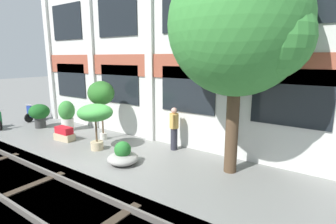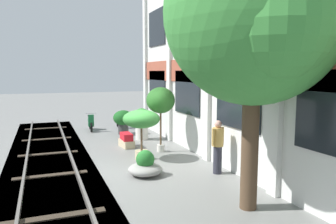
{
  "view_description": "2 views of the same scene",
  "coord_description": "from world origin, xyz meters",
  "px_view_note": "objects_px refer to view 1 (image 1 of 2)",
  "views": [
    {
      "loc": [
        6.69,
        -5.81,
        3.41
      ],
      "look_at": [
        1.34,
        1.81,
        1.47
      ],
      "focal_mm": 28.0,
      "sensor_mm": 36.0,
      "label": 1
    },
    {
      "loc": [
        9.87,
        -2.83,
        3.05
      ],
      "look_at": [
        -1.1,
        1.43,
        1.6
      ],
      "focal_mm": 35.0,
      "sensor_mm": 36.0,
      "label": 2
    }
  ],
  "objects_px": {
    "potted_plant_low_pan": "(101,94)",
    "potted_plant_wide_bowl": "(123,156)",
    "potted_plant_square_trough": "(64,134)",
    "potted_plant_tall_urn": "(95,115)",
    "broadleaf_tree": "(237,29)",
    "potted_plant_stone_basin": "(39,113)",
    "potted_plant_ribbed_drum": "(67,114)",
    "resident_by_doorway": "(174,127)",
    "scooter_near_curb": "(37,112)"
  },
  "relations": [
    {
      "from": "potted_plant_low_pan",
      "to": "scooter_near_curb",
      "type": "xyz_separation_m",
      "value": [
        -5.69,
        0.26,
        -1.5
      ]
    },
    {
      "from": "broadleaf_tree",
      "to": "potted_plant_wide_bowl",
      "type": "height_order",
      "value": "broadleaf_tree"
    },
    {
      "from": "potted_plant_square_trough",
      "to": "resident_by_doorway",
      "type": "bearing_deg",
      "value": 21.15
    },
    {
      "from": "potted_plant_square_trough",
      "to": "resident_by_doorway",
      "type": "relative_size",
      "value": 0.56
    },
    {
      "from": "potted_plant_low_pan",
      "to": "resident_by_doorway",
      "type": "xyz_separation_m",
      "value": [
        3.17,
        0.67,
        -1.07
      ]
    },
    {
      "from": "potted_plant_wide_bowl",
      "to": "resident_by_doorway",
      "type": "bearing_deg",
      "value": 73.46
    },
    {
      "from": "potted_plant_ribbed_drum",
      "to": "resident_by_doorway",
      "type": "distance_m",
      "value": 5.69
    },
    {
      "from": "broadleaf_tree",
      "to": "scooter_near_curb",
      "type": "height_order",
      "value": "broadleaf_tree"
    },
    {
      "from": "potted_plant_low_pan",
      "to": "potted_plant_wide_bowl",
      "type": "height_order",
      "value": "potted_plant_low_pan"
    },
    {
      "from": "broadleaf_tree",
      "to": "potted_plant_wide_bowl",
      "type": "distance_m",
      "value": 5.19
    },
    {
      "from": "potted_plant_ribbed_drum",
      "to": "potted_plant_tall_urn",
      "type": "xyz_separation_m",
      "value": [
        3.26,
        -0.98,
        0.56
      ]
    },
    {
      "from": "potted_plant_tall_urn",
      "to": "potted_plant_square_trough",
      "type": "distance_m",
      "value": 2.28
    },
    {
      "from": "potted_plant_stone_basin",
      "to": "resident_by_doorway",
      "type": "xyz_separation_m",
      "value": [
        7.21,
        1.16,
        0.15
      ]
    },
    {
      "from": "potted_plant_low_pan",
      "to": "potted_plant_stone_basin",
      "type": "distance_m",
      "value": 4.24
    },
    {
      "from": "broadleaf_tree",
      "to": "potted_plant_stone_basin",
      "type": "bearing_deg",
      "value": -176.84
    },
    {
      "from": "broadleaf_tree",
      "to": "resident_by_doorway",
      "type": "distance_m",
      "value": 4.18
    },
    {
      "from": "potted_plant_ribbed_drum",
      "to": "potted_plant_stone_basin",
      "type": "relative_size",
      "value": 1.21
    },
    {
      "from": "broadleaf_tree",
      "to": "potted_plant_low_pan",
      "type": "relative_size",
      "value": 2.52
    },
    {
      "from": "broadleaf_tree",
      "to": "potted_plant_square_trough",
      "type": "height_order",
      "value": "broadleaf_tree"
    },
    {
      "from": "potted_plant_stone_basin",
      "to": "scooter_near_curb",
      "type": "relative_size",
      "value": 0.86
    },
    {
      "from": "potted_plant_ribbed_drum",
      "to": "potted_plant_low_pan",
      "type": "height_order",
      "value": "potted_plant_low_pan"
    },
    {
      "from": "potted_plant_tall_urn",
      "to": "potted_plant_stone_basin",
      "type": "height_order",
      "value": "potted_plant_tall_urn"
    },
    {
      "from": "potted_plant_wide_bowl",
      "to": "potted_plant_stone_basin",
      "type": "relative_size",
      "value": 0.87
    },
    {
      "from": "potted_plant_wide_bowl",
      "to": "potted_plant_stone_basin",
      "type": "distance_m",
      "value": 6.67
    },
    {
      "from": "potted_plant_ribbed_drum",
      "to": "resident_by_doorway",
      "type": "height_order",
      "value": "resident_by_doorway"
    },
    {
      "from": "potted_plant_square_trough",
      "to": "potted_plant_wide_bowl",
      "type": "distance_m",
      "value": 3.8
    },
    {
      "from": "broadleaf_tree",
      "to": "potted_plant_square_trough",
      "type": "relative_size",
      "value": 6.84
    },
    {
      "from": "potted_plant_wide_bowl",
      "to": "potted_plant_stone_basin",
      "type": "height_order",
      "value": "potted_plant_stone_basin"
    },
    {
      "from": "potted_plant_low_pan",
      "to": "potted_plant_square_trough",
      "type": "bearing_deg",
      "value": -139.81
    },
    {
      "from": "potted_plant_tall_urn",
      "to": "potted_plant_low_pan",
      "type": "relative_size",
      "value": 0.7
    },
    {
      "from": "potted_plant_ribbed_drum",
      "to": "potted_plant_wide_bowl",
      "type": "height_order",
      "value": "potted_plant_ribbed_drum"
    },
    {
      "from": "potted_plant_square_trough",
      "to": "potted_plant_wide_bowl",
      "type": "bearing_deg",
      "value": -5.72
    },
    {
      "from": "potted_plant_tall_urn",
      "to": "potted_plant_square_trough",
      "type": "bearing_deg",
      "value": -178.84
    },
    {
      "from": "potted_plant_tall_urn",
      "to": "potted_plant_wide_bowl",
      "type": "xyz_separation_m",
      "value": [
        1.77,
        -0.42,
        -1.08
      ]
    },
    {
      "from": "potted_plant_square_trough",
      "to": "resident_by_doorway",
      "type": "distance_m",
      "value": 4.76
    },
    {
      "from": "potted_plant_square_trough",
      "to": "potted_plant_ribbed_drum",
      "type": "bearing_deg",
      "value": 140.64
    },
    {
      "from": "potted_plant_wide_bowl",
      "to": "potted_plant_square_trough",
      "type": "bearing_deg",
      "value": 174.28
    },
    {
      "from": "broadleaf_tree",
      "to": "potted_plant_tall_urn",
      "type": "relative_size",
      "value": 3.58
    },
    {
      "from": "broadleaf_tree",
      "to": "potted_plant_wide_bowl",
      "type": "xyz_separation_m",
      "value": [
        -3.1,
        -1.45,
        -3.9
      ]
    },
    {
      "from": "potted_plant_ribbed_drum",
      "to": "potted_plant_square_trough",
      "type": "xyz_separation_m",
      "value": [
        1.25,
        -1.03,
        -0.51
      ]
    },
    {
      "from": "potted_plant_square_trough",
      "to": "potted_plant_stone_basin",
      "type": "relative_size",
      "value": 0.78
    },
    {
      "from": "potted_plant_square_trough",
      "to": "potted_plant_wide_bowl",
      "type": "relative_size",
      "value": 0.89
    },
    {
      "from": "potted_plant_square_trough",
      "to": "potted_plant_wide_bowl",
      "type": "height_order",
      "value": "potted_plant_wide_bowl"
    },
    {
      "from": "potted_plant_low_pan",
      "to": "potted_plant_square_trough",
      "type": "distance_m",
      "value": 2.31
    },
    {
      "from": "potted_plant_stone_basin",
      "to": "resident_by_doorway",
      "type": "bearing_deg",
      "value": 9.15
    },
    {
      "from": "potted_plant_low_pan",
      "to": "potted_plant_wide_bowl",
      "type": "bearing_deg",
      "value": -28.99
    },
    {
      "from": "potted_plant_square_trough",
      "to": "resident_by_doorway",
      "type": "xyz_separation_m",
      "value": [
        4.4,
        1.7,
        0.59
      ]
    },
    {
      "from": "potted_plant_tall_urn",
      "to": "scooter_near_curb",
      "type": "distance_m",
      "value": 6.65
    },
    {
      "from": "broadleaf_tree",
      "to": "potted_plant_stone_basin",
      "type": "relative_size",
      "value": 5.3
    },
    {
      "from": "scooter_near_curb",
      "to": "resident_by_doorway",
      "type": "distance_m",
      "value": 8.88
    }
  ]
}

